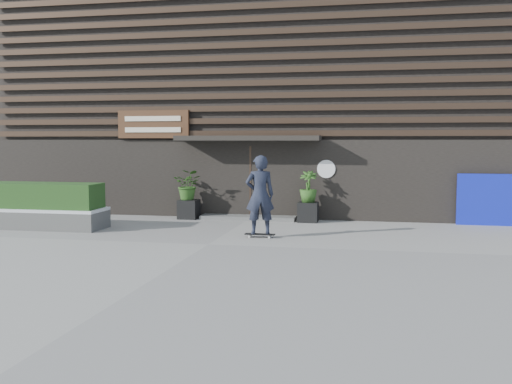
% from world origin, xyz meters
% --- Properties ---
extents(ground, '(80.00, 80.00, 0.00)m').
position_xyz_m(ground, '(0.00, 0.00, 0.00)').
color(ground, gray).
rests_on(ground, ground).
extents(entrance_step, '(3.00, 0.80, 0.12)m').
position_xyz_m(entrance_step, '(0.00, 4.60, 0.06)').
color(entrance_step, '#535350').
rests_on(entrance_step, ground).
extents(planter_pot_left, '(0.60, 0.60, 0.60)m').
position_xyz_m(planter_pot_left, '(-1.90, 4.40, 0.30)').
color(planter_pot_left, black).
rests_on(planter_pot_left, ground).
extents(bamboo_left, '(0.86, 0.75, 0.96)m').
position_xyz_m(bamboo_left, '(-1.90, 4.40, 1.08)').
color(bamboo_left, '#2D591E').
rests_on(bamboo_left, planter_pot_left).
extents(planter_pot_right, '(0.60, 0.60, 0.60)m').
position_xyz_m(planter_pot_right, '(1.90, 4.40, 0.30)').
color(planter_pot_right, black).
rests_on(planter_pot_right, ground).
extents(bamboo_right, '(0.54, 0.54, 0.96)m').
position_xyz_m(bamboo_right, '(1.90, 4.40, 1.08)').
color(bamboo_right, '#2D591E').
rests_on(bamboo_right, planter_pot_right).
extents(raised_bed, '(3.50, 1.20, 0.50)m').
position_xyz_m(raised_bed, '(-5.31, 1.67, 0.25)').
color(raised_bed, '#484846').
rests_on(raised_bed, ground).
extents(snow_layer, '(3.50, 1.20, 0.08)m').
position_xyz_m(snow_layer, '(-5.31, 1.67, 0.54)').
color(snow_layer, silver).
rests_on(snow_layer, raised_bed).
extents(hedge, '(3.30, 1.00, 0.70)m').
position_xyz_m(hedge, '(-5.31, 1.67, 0.93)').
color(hedge, '#1C3C16').
rests_on(hedge, snow_layer).
extents(blue_tarp, '(1.61, 0.13, 1.51)m').
position_xyz_m(blue_tarp, '(7.06, 4.70, 0.75)').
color(blue_tarp, '#0D17AD').
rests_on(blue_tarp, ground).
extents(building, '(18.00, 11.00, 8.00)m').
position_xyz_m(building, '(-0.00, 9.96, 3.99)').
color(building, black).
rests_on(building, ground).
extents(skateboarder, '(0.84, 0.68, 2.11)m').
position_xyz_m(skateboarder, '(1.02, 1.24, 1.10)').
color(skateboarder, black).
rests_on(skateboarder, ground).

